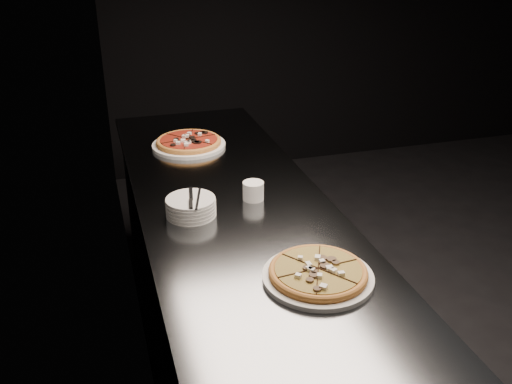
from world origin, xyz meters
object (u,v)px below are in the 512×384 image
object	(u,v)px
plate_stack	(191,207)
ramekin	(253,190)
cutlery	(193,199)
pizza_tomato	(189,143)
pizza_mushroom	(318,273)
counter	(236,301)

from	to	relation	value
plate_stack	ramekin	size ratio (longest dim) A/B	2.21
plate_stack	ramekin	bearing A→B (deg)	13.62
plate_stack	cutlery	size ratio (longest dim) A/B	0.97
pizza_tomato	ramekin	world-z (taller)	ramekin
pizza_mushroom	ramekin	world-z (taller)	ramekin
counter	ramekin	bearing A→B (deg)	13.05
counter	pizza_mushroom	xyz separation A→B (m)	(0.11, -0.58, 0.48)
pizza_mushroom	pizza_tomato	xyz separation A→B (m)	(-0.17, 1.24, 0.00)
pizza_mushroom	counter	bearing A→B (deg)	101.05
counter	plate_stack	world-z (taller)	plate_stack
counter	plate_stack	size ratio (longest dim) A/B	13.21
pizza_mushroom	pizza_tomato	world-z (taller)	pizza_tomato
cutlery	plate_stack	bearing A→B (deg)	127.25
pizza_tomato	cutlery	xyz separation A→B (m)	(-0.12, -0.73, 0.05)
counter	cutlery	xyz separation A→B (m)	(-0.17, -0.06, 0.53)
counter	pizza_mushroom	world-z (taller)	pizza_mushroom
pizza_mushroom	cutlery	distance (m)	0.59
counter	pizza_tomato	xyz separation A→B (m)	(-0.06, 0.67, 0.48)
counter	pizza_tomato	size ratio (longest dim) A/B	6.60
counter	pizza_tomato	bearing A→B (deg)	94.76
pizza_mushroom	plate_stack	distance (m)	0.61
ramekin	cutlery	bearing A→B (deg)	-163.03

